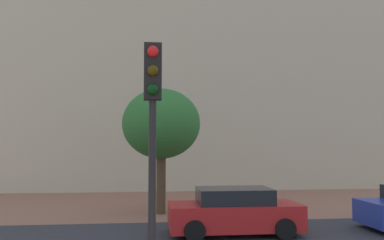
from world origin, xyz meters
TOP-DOWN VIEW (x-y plane):
  - ground_plane at (0.00, 10.00)m, footprint 120.00×120.00m
  - landmark_building at (0.87, 28.17)m, footprint 28.90×13.53m
  - car_red at (1.61, 9.71)m, footprint 4.18×1.99m
  - traffic_light_pole at (-1.10, 3.19)m, footprint 0.28×0.34m
  - tree_curb_far at (-0.59, 13.84)m, footprint 3.27×3.27m

SIDE VIEW (x-z plane):
  - ground_plane at x=0.00m, z-range 0.00..0.00m
  - car_red at x=1.61m, z-range -0.03..1.44m
  - traffic_light_pole at x=-1.10m, z-range 0.90..5.38m
  - tree_curb_far at x=-0.59m, z-range 1.11..6.32m
  - landmark_building at x=0.87m, z-range -6.04..28.85m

